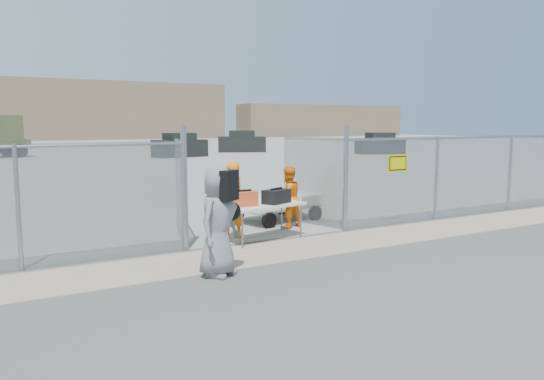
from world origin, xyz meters
TOP-DOWN VIEW (x-y plane):
  - ground at (0.00, 0.00)m, footprint 160.00×160.00m
  - tarmac_inside at (0.00, 42.00)m, footprint 160.00×80.00m
  - dirt_strip at (0.00, 1.00)m, footprint 44.00×1.60m
  - distant_hills at (5.00, 78.00)m, footprint 140.00×6.00m
  - chain_link_fence at (0.00, 2.00)m, footprint 40.00×0.20m
  - folding_table at (-0.21, 2.01)m, footprint 2.00×1.16m
  - orange_bag at (-0.66, 2.02)m, footprint 0.51×0.35m
  - black_duffel at (0.12, 2.02)m, footprint 0.72×0.58m
  - security_worker_left at (-0.75, 2.45)m, footprint 0.70×0.54m
  - security_worker_right at (0.98, 2.94)m, footprint 0.80×0.66m
  - visitor at (-2.14, 0.05)m, footprint 1.08×0.99m
  - utility_trailer at (1.22, 3.91)m, footprint 3.17×2.07m
  - parked_vehicle_near at (8.11, 30.19)m, footprint 4.12×2.30m
  - parked_vehicle_mid at (15.28, 34.12)m, footprint 4.49×3.26m
  - parked_vehicle_far at (23.90, 25.79)m, footprint 4.15×2.72m

SIDE VIEW (x-z plane):
  - ground at x=0.00m, z-range 0.00..0.00m
  - tarmac_inside at x=0.00m, z-range 0.00..0.01m
  - dirt_strip at x=0.00m, z-range 0.00..0.01m
  - utility_trailer at x=1.22m, z-range 0.00..0.71m
  - folding_table at x=-0.21m, z-range 0.00..0.80m
  - security_worker_right at x=0.98m, z-range 0.00..1.51m
  - parked_vehicle_far at x=23.90m, z-range 0.00..1.73m
  - security_worker_left at x=-0.75m, z-range 0.00..1.73m
  - parked_vehicle_near at x=8.11m, z-range 0.00..1.77m
  - visitor at x=-2.14m, z-range 0.00..1.85m
  - parked_vehicle_mid at x=15.28m, z-range 0.00..1.85m
  - black_duffel at x=0.12m, z-range 0.80..1.10m
  - orange_bag at x=-0.66m, z-range 0.80..1.11m
  - chain_link_fence at x=0.00m, z-range 0.00..2.20m
  - distant_hills at x=5.00m, z-range 0.00..9.00m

